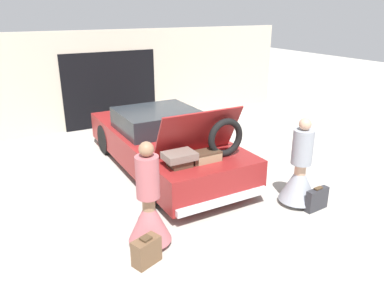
{
  "coord_description": "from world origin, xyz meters",
  "views": [
    {
      "loc": [
        -3.22,
        -7.09,
        3.37
      ],
      "look_at": [
        0.0,
        -1.31,
        0.96
      ],
      "focal_mm": 35.0,
      "sensor_mm": 36.0,
      "label": 1
    }
  ],
  "objects_px": {
    "car": "(163,142)",
    "suitcase_beside_left_person": "(146,251)",
    "person_right": "(300,175)",
    "suitcase_beside_right_person": "(317,199)",
    "person_left": "(149,210)"
  },
  "relations": [
    {
      "from": "car",
      "to": "suitcase_beside_left_person",
      "type": "relative_size",
      "value": 10.89
    },
    {
      "from": "car",
      "to": "person_right",
      "type": "distance_m",
      "value": 3.05
    },
    {
      "from": "car",
      "to": "suitcase_beside_right_person",
      "type": "xyz_separation_m",
      "value": [
        1.55,
        -3.04,
        -0.38
      ]
    },
    {
      "from": "car",
      "to": "person_left",
      "type": "distance_m",
      "value": 2.93
    },
    {
      "from": "car",
      "to": "suitcase_beside_right_person",
      "type": "height_order",
      "value": "car"
    },
    {
      "from": "person_left",
      "to": "person_right",
      "type": "distance_m",
      "value": 2.85
    },
    {
      "from": "person_left",
      "to": "suitcase_beside_right_person",
      "type": "relative_size",
      "value": 3.47
    },
    {
      "from": "car",
      "to": "suitcase_beside_left_person",
      "type": "xyz_separation_m",
      "value": [
        -1.65,
        -2.96,
        -0.39
      ]
    },
    {
      "from": "person_right",
      "to": "suitcase_beside_right_person",
      "type": "distance_m",
      "value": 0.52
    },
    {
      "from": "person_right",
      "to": "suitcase_beside_right_person",
      "type": "height_order",
      "value": "person_right"
    },
    {
      "from": "person_left",
      "to": "car",
      "type": "bearing_deg",
      "value": 156.82
    },
    {
      "from": "person_left",
      "to": "suitcase_beside_right_person",
      "type": "bearing_deg",
      "value": 86.81
    },
    {
      "from": "car",
      "to": "person_right",
      "type": "height_order",
      "value": "car"
    },
    {
      "from": "suitcase_beside_left_person",
      "to": "person_left",
      "type": "bearing_deg",
      "value": 60.81
    },
    {
      "from": "person_right",
      "to": "suitcase_beside_left_person",
      "type": "bearing_deg",
      "value": 100.93
    }
  ]
}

